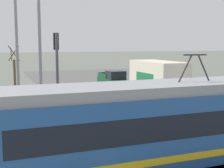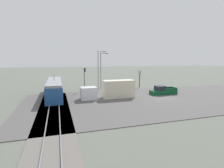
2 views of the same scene
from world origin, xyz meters
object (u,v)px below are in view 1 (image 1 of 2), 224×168
(light_rail_tram, at_px, (193,120))
(box_truck, at_px, (166,85))
(traffic_light_pole, at_px, (57,67))
(street_tree, at_px, (15,71))
(pickup_truck, at_px, (113,80))
(no_parking_sign, at_px, (19,82))
(street_lamp_mid_block, at_px, (16,39))
(sedan_car_0, at_px, (156,70))
(street_lamp_near_crossing, at_px, (39,36))

(light_rail_tram, xyz_separation_m, box_truck, (-4.86, -10.38, -0.01))
(traffic_light_pole, xyz_separation_m, street_tree, (1.43, -14.85, -1.38))
(traffic_light_pole, relative_size, street_tree, 1.16)
(pickup_truck, xyz_separation_m, no_parking_sign, (10.40, 2.64, 0.58))
(street_tree, distance_m, street_lamp_mid_block, 10.78)
(traffic_light_pole, xyz_separation_m, no_parking_sign, (1.17, -12.40, -2.17))
(sedan_car_0, xyz_separation_m, street_lamp_mid_block, (22.12, 20.90, 4.40))
(traffic_light_pole, bearing_deg, street_lamp_near_crossing, -82.71)
(pickup_truck, height_order, traffic_light_pole, traffic_light_pole)
(pickup_truck, xyz_separation_m, street_lamp_near_crossing, (9.68, 11.52, 4.57))
(pickup_truck, bearing_deg, street_tree, 1.03)
(pickup_truck, distance_m, street_lamp_near_crossing, 15.72)
(light_rail_tram, relative_size, pickup_truck, 2.78)
(light_rail_tram, height_order, pickup_truck, light_rail_tram)
(street_lamp_near_crossing, bearing_deg, light_rail_tram, 115.61)
(box_truck, height_order, sedan_car_0, box_truck)
(street_lamp_near_crossing, distance_m, no_parking_sign, 9.75)
(sedan_car_0, height_order, street_tree, street_tree)
(no_parking_sign, bearing_deg, street_lamp_near_crossing, 94.64)
(light_rail_tram, distance_m, box_truck, 11.46)
(pickup_truck, relative_size, street_tree, 1.22)
(box_truck, height_order, no_parking_sign, box_truck)
(traffic_light_pole, relative_size, street_lamp_near_crossing, 0.58)
(traffic_light_pole, distance_m, street_lamp_near_crossing, 4.00)
(box_truck, xyz_separation_m, street_tree, (10.74, -11.17, 0.51))
(street_tree, height_order, street_lamp_near_crossing, street_lamp_near_crossing)
(box_truck, height_order, pickup_truck, box_truck)
(box_truck, distance_m, street_tree, 15.51)
(pickup_truck, distance_m, sedan_car_0, 15.15)
(street_tree, bearing_deg, traffic_light_pole, 95.49)
(traffic_light_pole, xyz_separation_m, street_lamp_mid_block, (1.83, -4.51, 1.63))
(street_lamp_near_crossing, bearing_deg, sedan_car_0, -133.47)
(light_rail_tram, height_order, street_lamp_mid_block, street_lamp_mid_block)
(street_tree, bearing_deg, no_parking_sign, 95.96)
(sedan_car_0, xyz_separation_m, traffic_light_pole, (20.28, 25.40, 2.78))
(sedan_car_0, bearing_deg, traffic_light_pole, -128.61)
(street_tree, xyz_separation_m, no_parking_sign, (-0.26, 2.45, -0.78))
(street_tree, bearing_deg, street_lamp_mid_block, 87.75)
(sedan_car_0, relative_size, street_tree, 0.96)
(box_truck, relative_size, street_tree, 2.20)
(traffic_light_pole, height_order, street_lamp_mid_block, street_lamp_mid_block)
(light_rail_tram, bearing_deg, street_tree, -74.74)
(light_rail_tram, height_order, street_lamp_near_crossing, street_lamp_near_crossing)
(light_rail_tram, xyz_separation_m, street_tree, (5.88, -21.55, 0.50))
(sedan_car_0, bearing_deg, pickup_truck, -136.86)
(sedan_car_0, bearing_deg, box_truck, -116.79)
(street_lamp_near_crossing, bearing_deg, box_truck, -179.13)
(pickup_truck, height_order, no_parking_sign, no_parking_sign)
(traffic_light_pole, bearing_deg, light_rail_tram, 123.60)
(pickup_truck, height_order, street_lamp_mid_block, street_lamp_mid_block)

